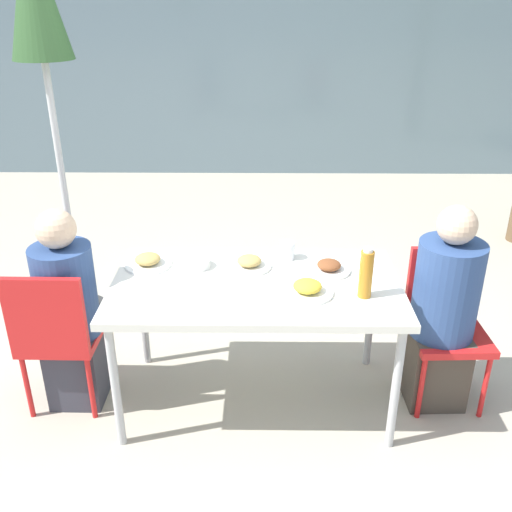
% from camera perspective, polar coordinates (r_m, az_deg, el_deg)
% --- Properties ---
extents(ground_plane, '(24.00, 24.00, 0.00)m').
position_cam_1_polar(ground_plane, '(3.33, 0.00, -14.07)').
color(ground_plane, '#B2A893').
extents(building_facade, '(10.00, 0.20, 3.00)m').
position_cam_1_polar(building_facade, '(7.06, 0.43, 20.26)').
color(building_facade, slate).
rests_on(building_facade, ground).
extents(dining_table, '(1.48, 0.82, 0.75)m').
position_cam_1_polar(dining_table, '(2.95, 0.00, -3.66)').
color(dining_table, silver).
rests_on(dining_table, ground).
extents(chair_left, '(0.40, 0.40, 0.85)m').
position_cam_1_polar(chair_left, '(3.17, -19.33, -7.03)').
color(chair_left, red).
rests_on(chair_left, ground).
extents(person_left, '(0.31, 0.31, 1.13)m').
position_cam_1_polar(person_left, '(3.20, -18.13, -5.63)').
color(person_left, '#383842').
rests_on(person_left, ground).
extents(chair_right, '(0.41, 0.41, 0.85)m').
position_cam_1_polar(chair_right, '(3.30, 18.44, -5.56)').
color(chair_right, red).
rests_on(chair_right, ground).
extents(person_right, '(0.34, 0.34, 1.15)m').
position_cam_1_polar(person_right, '(3.20, 18.16, -5.57)').
color(person_right, '#473D33').
rests_on(person_right, ground).
extents(closed_umbrella, '(0.36, 0.36, 2.49)m').
position_cam_1_polar(closed_umbrella, '(3.75, -20.94, 21.28)').
color(closed_umbrella, '#333333').
rests_on(closed_umbrella, ground).
extents(plate_0, '(0.26, 0.26, 0.07)m').
position_cam_1_polar(plate_0, '(2.81, 5.16, -3.29)').
color(plate_0, white).
rests_on(plate_0, dining_table).
extents(plate_1, '(0.25, 0.25, 0.07)m').
position_cam_1_polar(plate_1, '(3.13, -10.76, -0.55)').
color(plate_1, white).
rests_on(plate_1, dining_table).
extents(plate_2, '(0.24, 0.24, 0.07)m').
position_cam_1_polar(plate_2, '(3.06, -0.68, -0.74)').
color(plate_2, white).
rests_on(plate_2, dining_table).
extents(plate_3, '(0.23, 0.23, 0.06)m').
position_cam_1_polar(plate_3, '(3.04, 7.30, -1.14)').
color(plate_3, white).
rests_on(plate_3, dining_table).
extents(bottle, '(0.07, 0.07, 0.26)m').
position_cam_1_polar(bottle, '(2.78, 10.94, -1.73)').
color(bottle, '#B7751E').
rests_on(bottle, dining_table).
extents(drinking_cup, '(0.08, 0.08, 0.10)m').
position_cam_1_polar(drinking_cup, '(3.16, 3.14, 0.54)').
color(drinking_cup, white).
rests_on(drinking_cup, dining_table).
extents(salad_bowl, '(0.15, 0.15, 0.05)m').
position_cam_1_polar(salad_bowl, '(3.09, -5.97, -0.70)').
color(salad_bowl, white).
rests_on(salad_bowl, dining_table).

